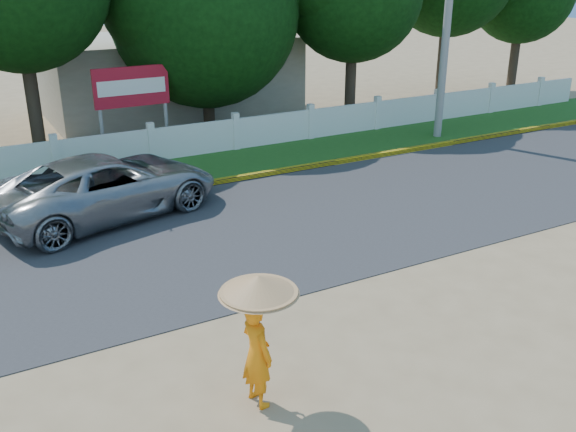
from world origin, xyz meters
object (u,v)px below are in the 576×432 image
object	(u,v)px
vehicle	(107,186)
billboard	(132,92)
monk_with_parasol	(258,322)
utility_pole	(448,10)

from	to	relation	value
vehicle	billboard	bearing A→B (deg)	-37.59
billboard	monk_with_parasol	bearing A→B (deg)	-99.15
vehicle	utility_pole	bearing A→B (deg)	-94.95
monk_with_parasol	utility_pole	bearing A→B (deg)	39.95
utility_pole	vehicle	bearing A→B (deg)	-170.85
utility_pole	monk_with_parasol	xyz separation A→B (m)	(-12.74, -10.67, -3.19)
utility_pole	billboard	distance (m)	11.23
monk_with_parasol	vehicle	bearing A→B (deg)	90.19
vehicle	monk_with_parasol	bearing A→B (deg)	166.09
utility_pole	vehicle	xyz separation A→B (m)	(-12.77, -2.06, -3.75)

